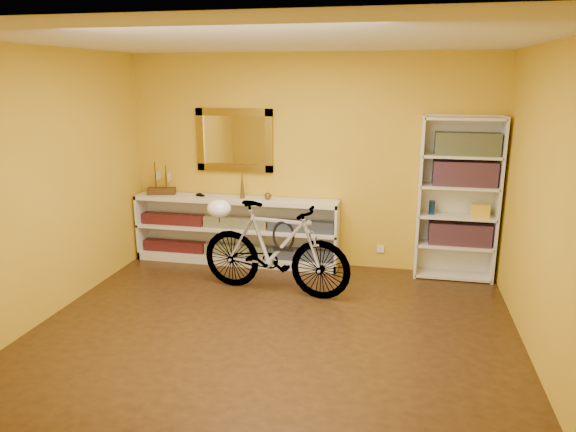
% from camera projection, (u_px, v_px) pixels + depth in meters
% --- Properties ---
extents(floor, '(4.50, 4.00, 0.01)m').
position_uv_depth(floor, '(272.00, 334.00, 4.96)').
color(floor, black).
rests_on(floor, ground).
extents(ceiling, '(4.50, 4.00, 0.01)m').
position_uv_depth(ceiling, '(270.00, 40.00, 4.30)').
color(ceiling, silver).
rests_on(ceiling, ground).
extents(back_wall, '(4.50, 0.01, 2.60)m').
position_uv_depth(back_wall, '(310.00, 162.00, 6.53)').
color(back_wall, gold).
rests_on(back_wall, ground).
extents(left_wall, '(0.01, 4.00, 2.60)m').
position_uv_depth(left_wall, '(42.00, 186.00, 5.08)').
color(left_wall, gold).
rests_on(left_wall, ground).
extents(right_wall, '(0.01, 4.00, 2.60)m').
position_uv_depth(right_wall, '(550.00, 210.00, 4.18)').
color(right_wall, gold).
rests_on(right_wall, ground).
extents(gilt_mirror, '(0.98, 0.06, 0.78)m').
position_uv_depth(gilt_mirror, '(234.00, 140.00, 6.62)').
color(gilt_mirror, '#7F6117').
rests_on(gilt_mirror, back_wall).
extents(wall_socket, '(0.09, 0.02, 0.09)m').
position_uv_depth(wall_socket, '(380.00, 249.00, 6.59)').
color(wall_socket, silver).
rests_on(wall_socket, back_wall).
extents(console_unit, '(2.60, 0.35, 0.85)m').
position_uv_depth(console_unit, '(236.00, 231.00, 6.75)').
color(console_unit, silver).
rests_on(console_unit, floor).
extents(cd_row_lower, '(2.50, 0.13, 0.14)m').
position_uv_depth(cd_row_lower, '(236.00, 250.00, 6.80)').
color(cd_row_lower, black).
rests_on(cd_row_lower, console_unit).
extents(cd_row_upper, '(2.50, 0.13, 0.14)m').
position_uv_depth(cd_row_upper, '(236.00, 223.00, 6.71)').
color(cd_row_upper, navy).
rests_on(cd_row_upper, console_unit).
extents(model_ship, '(0.38, 0.21, 0.42)m').
position_uv_depth(model_ship, '(161.00, 178.00, 6.79)').
color(model_ship, '#3A2310').
rests_on(model_ship, console_unit).
extents(toy_car, '(0.00, 0.00, 0.00)m').
position_uv_depth(toy_car, '(200.00, 196.00, 6.74)').
color(toy_car, black).
rests_on(toy_car, console_unit).
extents(bronze_ornament, '(0.06, 0.06, 0.36)m').
position_uv_depth(bronze_ornament, '(242.00, 184.00, 6.58)').
color(bronze_ornament, brown).
rests_on(bronze_ornament, console_unit).
extents(decorative_orb, '(0.09, 0.09, 0.09)m').
position_uv_depth(decorative_orb, '(268.00, 196.00, 6.55)').
color(decorative_orb, brown).
rests_on(decorative_orb, console_unit).
extents(bookcase, '(0.90, 0.30, 1.90)m').
position_uv_depth(bookcase, '(458.00, 199.00, 6.11)').
color(bookcase, silver).
rests_on(bookcase, floor).
extents(book_row_a, '(0.70, 0.22, 0.26)m').
position_uv_depth(book_row_a, '(460.00, 234.00, 6.20)').
color(book_row_a, maroon).
rests_on(book_row_a, bookcase).
extents(book_row_b, '(0.70, 0.22, 0.28)m').
position_uv_depth(book_row_b, '(465.00, 173.00, 6.02)').
color(book_row_b, maroon).
rests_on(book_row_b, bookcase).
extents(book_row_c, '(0.70, 0.22, 0.25)m').
position_uv_depth(book_row_c, '(467.00, 144.00, 5.94)').
color(book_row_c, '#184A54').
rests_on(book_row_c, bookcase).
extents(travel_mug, '(0.07, 0.07, 0.16)m').
position_uv_depth(travel_mug, '(432.00, 207.00, 6.17)').
color(travel_mug, navy).
rests_on(travel_mug, bookcase).
extents(red_tin, '(0.17, 0.17, 0.19)m').
position_uv_depth(red_tin, '(444.00, 146.00, 6.02)').
color(red_tin, maroon).
rests_on(red_tin, bookcase).
extents(yellow_bag, '(0.19, 0.13, 0.15)m').
position_uv_depth(yellow_bag, '(480.00, 211.00, 6.05)').
color(yellow_bag, yellow).
rests_on(yellow_bag, bookcase).
extents(bicycle, '(0.70, 1.78, 1.02)m').
position_uv_depth(bicycle, '(275.00, 248.00, 5.77)').
color(bicycle, silver).
rests_on(bicycle, floor).
extents(helmet, '(0.27, 0.26, 0.20)m').
position_uv_depth(helmet, '(219.00, 209.00, 5.90)').
color(helmet, white).
rests_on(helmet, bicycle).
extents(u_lock, '(0.25, 0.03, 0.25)m').
position_uv_depth(u_lock, '(284.00, 236.00, 5.70)').
color(u_lock, black).
rests_on(u_lock, bicycle).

